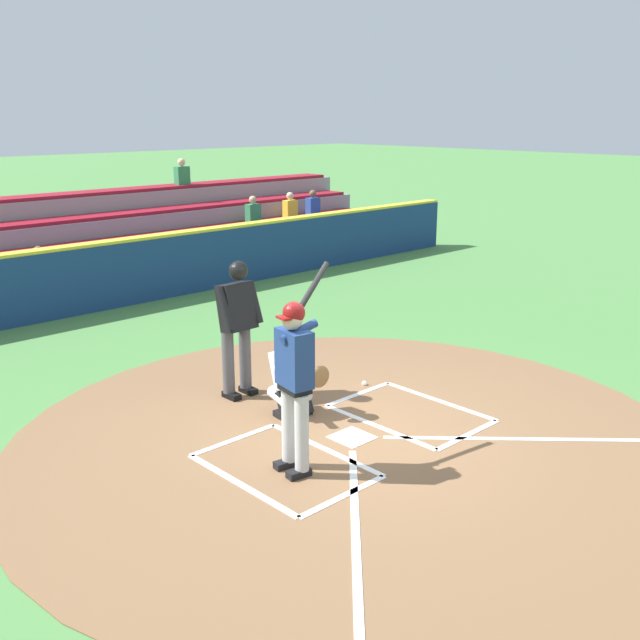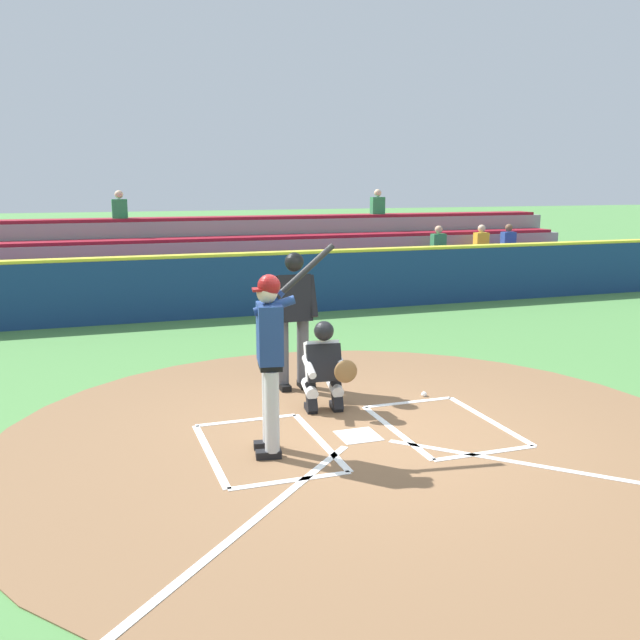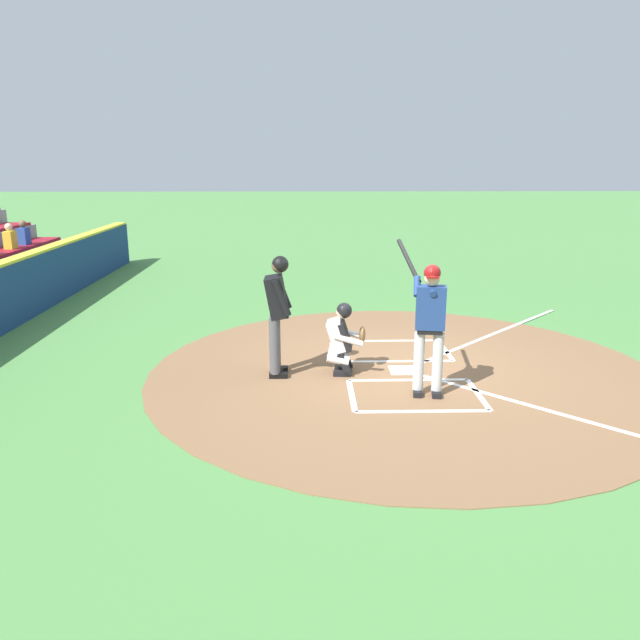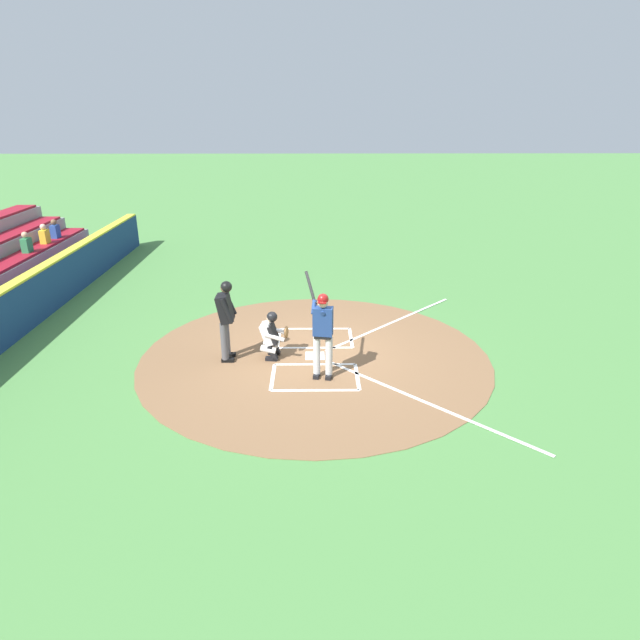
% 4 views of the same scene
% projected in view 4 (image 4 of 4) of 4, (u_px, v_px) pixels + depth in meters
% --- Properties ---
extents(ground_plane, '(120.00, 120.00, 0.00)m').
position_uv_depth(ground_plane, '(315.00, 356.00, 12.54)').
color(ground_plane, '#4C8442').
extents(dirt_circle, '(8.00, 8.00, 0.01)m').
position_uv_depth(dirt_circle, '(315.00, 356.00, 12.54)').
color(dirt_circle, brown).
rests_on(dirt_circle, ground).
extents(home_plate_and_chalk, '(7.93, 4.91, 0.01)m').
position_uv_depth(home_plate_and_chalk, '(353.00, 356.00, 12.54)').
color(home_plate_and_chalk, white).
rests_on(home_plate_and_chalk, dirt_circle).
extents(batter, '(1.02, 0.60, 2.13)m').
position_uv_depth(batter, '(322.00, 329.00, 11.18)').
color(batter, '#BCBCBC').
rests_on(batter, ground).
extents(catcher, '(0.59, 0.65, 1.13)m').
position_uv_depth(catcher, '(272.00, 334.00, 12.26)').
color(catcher, black).
rests_on(catcher, ground).
extents(plate_umpire, '(0.58, 0.41, 1.86)m').
position_uv_depth(plate_umpire, '(226.00, 315.00, 11.99)').
color(plate_umpire, '#4C4C51').
rests_on(plate_umpire, ground).
extents(baseball, '(0.07, 0.07, 0.07)m').
position_uv_depth(baseball, '(272.00, 332.00, 13.78)').
color(baseball, white).
rests_on(baseball, ground).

